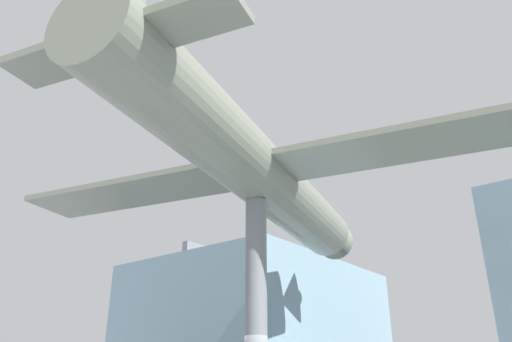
{
  "coord_description": "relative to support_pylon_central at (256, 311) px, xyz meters",
  "views": [
    {
      "loc": [
        8.48,
        -10.7,
        1.31
      ],
      "look_at": [
        0.0,
        0.0,
        7.19
      ],
      "focal_mm": 35.0,
      "sensor_mm": 36.0,
      "label": 1
    }
  ],
  "objects": [
    {
      "name": "support_pylon_central",
      "position": [
        0.0,
        0.0,
        0.0
      ],
      "size": [
        0.6,
        0.6,
        6.25
      ],
      "color": "slate",
      "rests_on": "ground_plane"
    },
    {
      "name": "glass_pavilion_left",
      "position": [
        -9.79,
        12.35,
        0.63
      ],
      "size": [
        10.77,
        12.43,
        8.09
      ],
      "color": "#7593A3",
      "rests_on": "ground_plane"
    },
    {
      "name": "suspended_airplane",
      "position": [
        -0.08,
        0.3,
        4.08
      ],
      "size": [
        16.4,
        16.21,
        3.38
      ],
      "rotation": [
        0.0,
        0.0,
        0.25
      ],
      "color": "slate",
      "rests_on": "support_pylon_central"
    }
  ]
}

